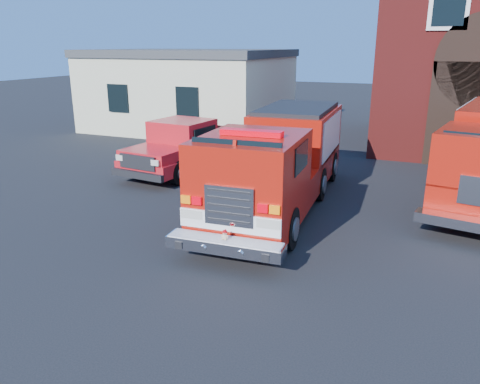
% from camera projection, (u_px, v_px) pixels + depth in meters
% --- Properties ---
extents(ground, '(100.00, 100.00, 0.00)m').
position_uv_depth(ground, '(258.00, 226.00, 12.39)').
color(ground, black).
rests_on(ground, ground).
extents(side_building, '(10.20, 8.20, 4.35)m').
position_uv_depth(side_building, '(191.00, 89.00, 26.48)').
color(side_building, beige).
rests_on(side_building, ground).
extents(fire_engine, '(2.93, 8.92, 2.71)m').
position_uv_depth(fire_engine, '(280.00, 160.00, 13.60)').
color(fire_engine, black).
rests_on(fire_engine, ground).
extents(pickup_truck, '(2.74, 6.11, 1.94)m').
position_uv_depth(pickup_truck, '(187.00, 146.00, 17.80)').
color(pickup_truck, black).
rests_on(pickup_truck, ground).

